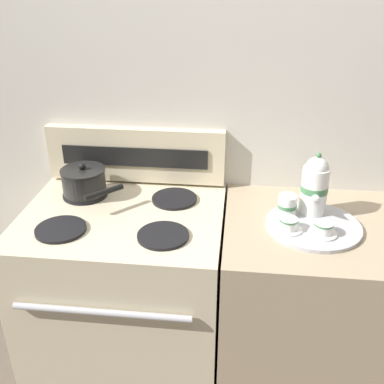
# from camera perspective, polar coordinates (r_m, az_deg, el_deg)

# --- Properties ---
(wall_back) EXTENTS (6.00, 0.05, 2.20)m
(wall_back) POSITION_cam_1_polar(r_m,az_deg,el_deg) (1.90, 3.79, 6.89)
(wall_back) COLOR beige
(wall_back) RESTS_ON ground
(stove) EXTENTS (0.78, 0.64, 0.91)m
(stove) POSITION_cam_1_polar(r_m,az_deg,el_deg) (2.00, -8.05, -13.98)
(stove) COLOR beige
(stove) RESTS_ON ground
(control_panel) EXTENTS (0.76, 0.05, 0.24)m
(control_panel) POSITION_cam_1_polar(r_m,az_deg,el_deg) (1.93, -7.17, 4.70)
(control_panel) COLOR beige
(control_panel) RESTS_ON stove
(side_counter) EXTENTS (0.71, 0.62, 0.90)m
(side_counter) POSITION_cam_1_polar(r_m,az_deg,el_deg) (1.98, 14.52, -15.31)
(side_counter) COLOR tan
(side_counter) RESTS_ON ground
(saucepan) EXTENTS (0.27, 0.27, 0.13)m
(saucepan) POSITION_cam_1_polar(r_m,az_deg,el_deg) (1.88, -13.52, 1.33)
(saucepan) COLOR black
(saucepan) RESTS_ON stove
(serving_tray) EXTENTS (0.34, 0.34, 0.01)m
(serving_tray) POSITION_cam_1_polar(r_m,az_deg,el_deg) (1.70, 15.14, -4.13)
(serving_tray) COLOR #B2B2B7
(serving_tray) RESTS_ON side_counter
(teapot) EXTENTS (0.10, 0.16, 0.24)m
(teapot) POSITION_cam_1_polar(r_m,az_deg,el_deg) (1.72, 15.33, 0.83)
(teapot) COLOR white
(teapot) RESTS_ON serving_tray
(teacup_left) EXTENTS (0.10, 0.10, 0.05)m
(teacup_left) POSITION_cam_1_polar(r_m,az_deg,el_deg) (1.63, 16.30, -4.48)
(teacup_left) COLOR white
(teacup_left) RESTS_ON serving_tray
(teacup_right) EXTENTS (0.10, 0.10, 0.05)m
(teacup_right) POSITION_cam_1_polar(r_m,az_deg,el_deg) (1.62, 12.14, -4.03)
(teacup_right) COLOR white
(teacup_right) RESTS_ON serving_tray
(creamer_jug) EXTENTS (0.07, 0.07, 0.08)m
(creamer_jug) POSITION_cam_1_polar(r_m,az_deg,el_deg) (1.71, 11.99, -1.68)
(creamer_jug) COLOR white
(creamer_jug) RESTS_ON serving_tray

